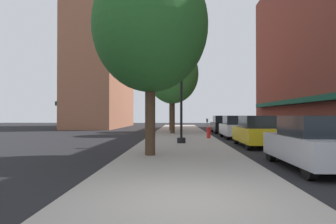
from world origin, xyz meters
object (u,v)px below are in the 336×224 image
tree_far (173,74)px  car_white (235,127)px  fire_hydrant (209,132)px  car_yellow (257,132)px  car_silver (313,143)px  car_black (222,124)px  parking_meter_near (207,125)px  tree_near (171,83)px  tree_mid (150,26)px  lamppost (181,88)px

tree_far → car_white: tree_far is taller
fire_hydrant → car_yellow: size_ratio=0.18×
fire_hydrant → car_silver: bearing=-79.3°
car_white → car_black: 6.67m
parking_meter_near → tree_far: 5.95m
tree_near → tree_mid: tree_mid is taller
parking_meter_near → car_silver: car_silver is taller
tree_mid → car_black: bearing=72.9°
car_silver → parking_meter_near: bearing=97.2°
fire_hydrant → car_white: (2.11, 1.61, 0.29)m
lamppost → car_silver: size_ratio=1.37×
parking_meter_near → tree_near: 9.33m
fire_hydrant → tree_near: bearing=105.0°
fire_hydrant → tree_mid: size_ratio=0.10×
fire_hydrant → car_silver: (2.11, -11.13, 0.29)m
lamppost → parking_meter_near: size_ratio=4.50×
lamppost → tree_mid: bearing=-103.6°
tree_near → car_black: (4.94, -2.25, -4.29)m
car_white → car_black: same height
parking_meter_near → car_white: size_ratio=0.30×
parking_meter_near → car_yellow: size_ratio=0.30×
car_silver → car_yellow: size_ratio=1.00×
parking_meter_near → tree_near: size_ratio=0.18×
parking_meter_near → tree_far: size_ratio=0.17×
car_yellow → tree_mid: bearing=-141.2°
parking_meter_near → car_black: bearing=70.6°
tree_mid → car_white: 12.52m
tree_near → car_silver: size_ratio=1.68×
car_black → car_white: bearing=-88.1°
car_yellow → lamppost: bearing=167.6°
tree_near → lamppost: bearing=-86.2°
car_white → fire_hydrant: bearing=-140.5°
car_yellow → car_black: bearing=88.8°
fire_hydrant → tree_mid: tree_mid is taller
parking_meter_near → car_black: (1.95, 5.55, -0.14)m
tree_mid → car_black: tree_mid is taller
tree_near → fire_hydrant: bearing=-75.0°
car_black → fire_hydrant: bearing=-102.4°
parking_meter_near → lamppost: bearing=-107.8°
car_black → tree_far: bearing=-149.2°
tree_mid → tree_far: 14.57m
fire_hydrant → parking_meter_near: 2.76m
car_silver → car_black: size_ratio=1.00×
parking_meter_near → tree_near: bearing=111.0°
fire_hydrant → car_white: bearing=37.3°
car_silver → tree_far: bearing=104.8°
fire_hydrant → parking_meter_near: bearing=86.6°
tree_near → tree_far: bearing=-87.1°
tree_near → car_white: size_ratio=1.68×
lamppost → car_silver: 8.80m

